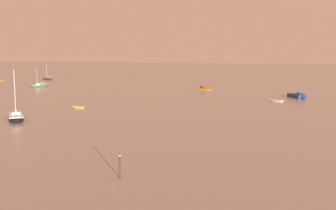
{
  "coord_description": "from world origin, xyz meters",
  "views": [
    {
      "loc": [
        54.26,
        -22.39,
        9.56
      ],
      "look_at": [
        19.73,
        39.02,
        0.22
      ],
      "focal_mm": 40.2,
      "sensor_mm": 36.0,
      "label": 1
    }
  ],
  "objects_px": {
    "sailboat_moored_2": "(48,79)",
    "mooring_post_left": "(120,167)",
    "sailboat_moored_1": "(16,118)",
    "rowboat_moored_0": "(78,108)",
    "motorboat_moored_1": "(203,89)",
    "rowboat_moored_3": "(0,82)",
    "sailboat_moored_0": "(39,86)",
    "rowboat_moored_5": "(276,101)",
    "motorboat_moored_0": "(299,97)"
  },
  "relations": [
    {
      "from": "rowboat_moored_3",
      "to": "rowboat_moored_5",
      "type": "bearing_deg",
      "value": -118.14
    },
    {
      "from": "motorboat_moored_0",
      "to": "mooring_post_left",
      "type": "height_order",
      "value": "mooring_post_left"
    },
    {
      "from": "motorboat_moored_1",
      "to": "mooring_post_left",
      "type": "xyz_separation_m",
      "value": [
        25.27,
        -72.37,
        0.64
      ]
    },
    {
      "from": "motorboat_moored_0",
      "to": "mooring_post_left",
      "type": "relative_size",
      "value": 2.94
    },
    {
      "from": "motorboat_moored_1",
      "to": "rowboat_moored_5",
      "type": "bearing_deg",
      "value": 161.14
    },
    {
      "from": "sailboat_moored_1",
      "to": "sailboat_moored_2",
      "type": "relative_size",
      "value": 1.22
    },
    {
      "from": "mooring_post_left",
      "to": "sailboat_moored_1",
      "type": "bearing_deg",
      "value": 154.57
    },
    {
      "from": "motorboat_moored_0",
      "to": "mooring_post_left",
      "type": "xyz_separation_m",
      "value": [
        -1.84,
        -64.68,
        0.59
      ]
    },
    {
      "from": "motorboat_moored_0",
      "to": "sailboat_moored_0",
      "type": "bearing_deg",
      "value": -123.45
    },
    {
      "from": "sailboat_moored_1",
      "to": "sailboat_moored_2",
      "type": "xyz_separation_m",
      "value": [
        -66.48,
        68.19,
        -0.06
      ]
    },
    {
      "from": "sailboat_moored_1",
      "to": "rowboat_moored_3",
      "type": "height_order",
      "value": "sailboat_moored_1"
    },
    {
      "from": "rowboat_moored_0",
      "to": "motorboat_moored_1",
      "type": "relative_size",
      "value": 0.72
    },
    {
      "from": "rowboat_moored_0",
      "to": "sailboat_moored_1",
      "type": "distance_m",
      "value": 13.79
    },
    {
      "from": "sailboat_moored_2",
      "to": "motorboat_moored_1",
      "type": "bearing_deg",
      "value": 176.7
    },
    {
      "from": "rowboat_moored_3",
      "to": "sailboat_moored_2",
      "type": "bearing_deg",
      "value": -37.44
    },
    {
      "from": "sailboat_moored_0",
      "to": "rowboat_moored_5",
      "type": "bearing_deg",
      "value": 121.94
    },
    {
      "from": "sailboat_moored_0",
      "to": "motorboat_moored_0",
      "type": "xyz_separation_m",
      "value": [
        74.81,
        7.54,
        0.04
      ]
    },
    {
      "from": "sailboat_moored_0",
      "to": "mooring_post_left",
      "type": "bearing_deg",
      "value": 85.17
    },
    {
      "from": "sailboat_moored_1",
      "to": "rowboat_moored_3",
      "type": "bearing_deg",
      "value": -177.89
    },
    {
      "from": "rowboat_moored_0",
      "to": "sailboat_moored_0",
      "type": "relative_size",
      "value": 0.56
    },
    {
      "from": "sailboat_moored_1",
      "to": "mooring_post_left",
      "type": "height_order",
      "value": "sailboat_moored_1"
    },
    {
      "from": "motorboat_moored_1",
      "to": "rowboat_moored_3",
      "type": "bearing_deg",
      "value": 22.15
    },
    {
      "from": "rowboat_moored_0",
      "to": "mooring_post_left",
      "type": "xyz_separation_m",
      "value": [
        30.1,
        -27.85,
        0.75
      ]
    },
    {
      "from": "rowboat_moored_5",
      "to": "motorboat_moored_1",
      "type": "distance_m",
      "value": 29.45
    },
    {
      "from": "sailboat_moored_1",
      "to": "motorboat_moored_0",
      "type": "xyz_separation_m",
      "value": [
        31.42,
        50.61,
        -0.05
      ]
    },
    {
      "from": "rowboat_moored_3",
      "to": "motorboat_moored_1",
      "type": "bearing_deg",
      "value": -106.99
    },
    {
      "from": "motorboat_moored_1",
      "to": "motorboat_moored_0",
      "type": "bearing_deg",
      "value": -179.82
    },
    {
      "from": "sailboat_moored_1",
      "to": "sailboat_moored_2",
      "type": "bearing_deg",
      "value": 171.64
    },
    {
      "from": "rowboat_moored_0",
      "to": "rowboat_moored_3",
      "type": "height_order",
      "value": "rowboat_moored_3"
    },
    {
      "from": "motorboat_moored_0",
      "to": "rowboat_moored_5",
      "type": "height_order",
      "value": "motorboat_moored_0"
    },
    {
      "from": "motorboat_moored_0",
      "to": "rowboat_moored_3",
      "type": "bearing_deg",
      "value": -129.0
    },
    {
      "from": "sailboat_moored_1",
      "to": "motorboat_moored_1",
      "type": "xyz_separation_m",
      "value": [
        4.31,
        58.31,
        -0.1
      ]
    },
    {
      "from": "rowboat_moored_3",
      "to": "rowboat_moored_0",
      "type": "bearing_deg",
      "value": -140.43
    },
    {
      "from": "rowboat_moored_0",
      "to": "motorboat_moored_1",
      "type": "height_order",
      "value": "motorboat_moored_1"
    },
    {
      "from": "sailboat_moored_0",
      "to": "mooring_post_left",
      "type": "relative_size",
      "value": 2.74
    },
    {
      "from": "motorboat_moored_1",
      "to": "sailboat_moored_2",
      "type": "bearing_deg",
      "value": 8.08
    },
    {
      "from": "rowboat_moored_0",
      "to": "rowboat_moored_5",
      "type": "distance_m",
      "value": 40.08
    },
    {
      "from": "rowboat_moored_0",
      "to": "motorboat_moored_0",
      "type": "bearing_deg",
      "value": 55.15
    },
    {
      "from": "sailboat_moored_1",
      "to": "sailboat_moored_2",
      "type": "distance_m",
      "value": 95.23
    },
    {
      "from": "sailboat_moored_0",
      "to": "rowboat_moored_5",
      "type": "distance_m",
      "value": 71.87
    },
    {
      "from": "rowboat_moored_3",
      "to": "sailboat_moored_2",
      "type": "relative_size",
      "value": 0.76
    },
    {
      "from": "rowboat_moored_0",
      "to": "rowboat_moored_3",
      "type": "bearing_deg",
      "value": 158.76
    },
    {
      "from": "sailboat_moored_0",
      "to": "sailboat_moored_2",
      "type": "relative_size",
      "value": 0.89
    },
    {
      "from": "sailboat_moored_2",
      "to": "mooring_post_left",
      "type": "height_order",
      "value": "sailboat_moored_2"
    },
    {
      "from": "motorboat_moored_0",
      "to": "rowboat_moored_3",
      "type": "xyz_separation_m",
      "value": [
        -102.49,
        -0.38,
        -0.09
      ]
    },
    {
      "from": "rowboat_moored_0",
      "to": "sailboat_moored_2",
      "type": "relative_size",
      "value": 0.5
    },
    {
      "from": "motorboat_moored_1",
      "to": "mooring_post_left",
      "type": "bearing_deg",
      "value": 125.28
    },
    {
      "from": "sailboat_moored_1",
      "to": "rowboat_moored_0",
      "type": "bearing_deg",
      "value": 129.5
    },
    {
      "from": "rowboat_moored_3",
      "to": "rowboat_moored_5",
      "type": "xyz_separation_m",
      "value": [
        99.54,
        -8.77,
        -0.06
      ]
    },
    {
      "from": "sailboat_moored_0",
      "to": "motorboat_moored_0",
      "type": "relative_size",
      "value": 0.93
    }
  ]
}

